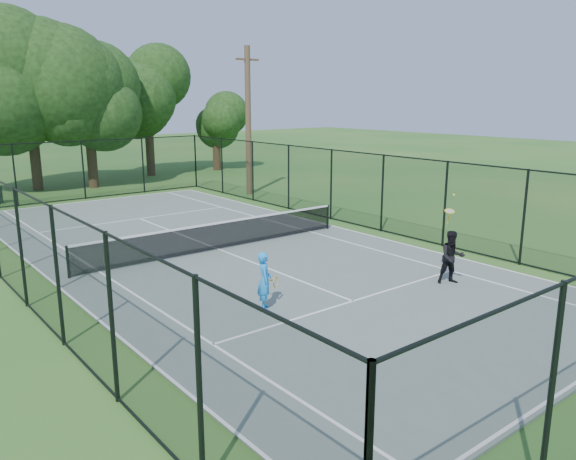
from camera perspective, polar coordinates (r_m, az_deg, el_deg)
ground at (r=19.23m, az=-7.02°, el=-2.14°), size 120.00×120.00×0.00m
tennis_court at (r=19.22m, az=-7.03°, el=-2.05°), size 11.00×24.00×0.06m
tennis_net at (r=19.09m, az=-7.07°, el=-0.47°), size 10.08×0.08×0.95m
fence at (r=18.89m, az=-7.15°, el=2.25°), size 13.10×26.10×3.00m
tree_near_left at (r=34.56m, az=-24.90°, el=12.90°), size 6.95×6.95×9.07m
tree_near_mid at (r=34.32m, az=-19.68°, el=11.69°), size 5.70×5.70×7.45m
tree_near_right at (r=38.78m, az=-14.16°, el=13.51°), size 6.28×6.28×8.67m
tree_far_right at (r=40.98m, az=-7.33°, el=10.38°), size 3.80×3.80×5.02m
utility_pole at (r=30.21m, az=-4.06°, el=11.02°), size 1.40×0.30×7.71m
player_blue at (r=13.60m, az=-2.39°, el=-5.17°), size 0.87×0.63×1.43m
player_black at (r=16.10m, az=16.31°, el=-2.65°), size 0.91×0.92×2.43m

